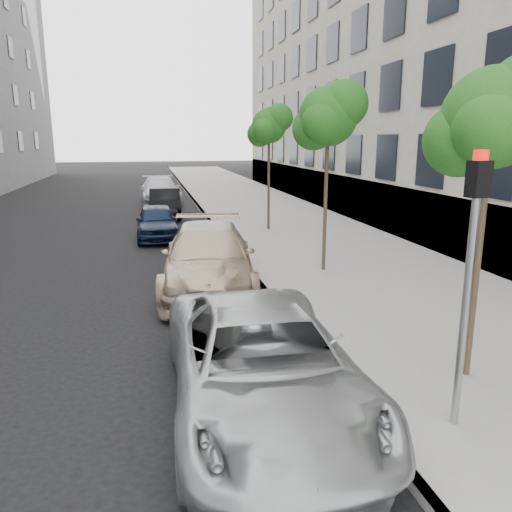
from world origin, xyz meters
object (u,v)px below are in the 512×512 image
object	(u,v)px
tree_near	(494,118)
tree_far	(270,126)
suv	(208,258)
minivan	(262,364)
sedan_rear	(160,190)
signal_pole	(470,262)
sedan_blue	(157,222)
sedan_black	(165,203)
tree_mid	(329,116)

from	to	relation	value
tree_near	tree_far	bearing A→B (deg)	90.00
tree_near	suv	bearing A→B (deg)	119.92
minivan	sedan_rear	xyz separation A→B (m)	(-0.67, 23.39, 0.03)
signal_pole	sedan_blue	world-z (taller)	signal_pole
sedan_blue	sedan_rear	xyz separation A→B (m)	(0.44, 10.50, 0.12)
tree_far	signal_pole	xyz separation A→B (m)	(-1.02, -14.19, -1.89)
sedan_blue	sedan_rear	distance (m)	10.51
suv	sedan_rear	distance (m)	17.43
sedan_black	sedan_blue	bearing A→B (deg)	-93.80
minivan	suv	size ratio (longest dim) A/B	0.97
signal_pole	sedan_blue	size ratio (longest dim) A/B	0.92
tree_mid	signal_pole	size ratio (longest dim) A/B	1.46
signal_pole	suv	distance (m)	7.49
tree_near	signal_pole	world-z (taller)	tree_near
tree_mid	sedan_black	distance (m)	12.61
tree_mid	sedan_rear	size ratio (longest dim) A/B	0.96
tree_mid	minivan	xyz separation A→B (m)	(-3.33, -6.69, -3.53)
sedan_blue	sedan_black	world-z (taller)	sedan_black
tree_near	tree_mid	bearing A→B (deg)	90.00
tree_mid	tree_far	distance (m)	6.50
signal_pole	sedan_blue	distance (m)	14.39
tree_near	tree_mid	distance (m)	6.51
sedan_blue	sedan_rear	world-z (taller)	sedan_rear
tree_near	signal_pole	bearing A→B (deg)	-130.63
tree_mid	tree_far	world-z (taller)	tree_mid
signal_pole	minivan	world-z (taller)	signal_pole
tree_far	sedan_rear	size ratio (longest dim) A/B	0.93
minivan	sedan_rear	distance (m)	23.40
signal_pole	suv	size ratio (longest dim) A/B	0.63
signal_pole	sedan_black	bearing A→B (deg)	86.99
minivan	sedan_black	distance (m)	18.12
tree_mid	sedan_rear	xyz separation A→B (m)	(-3.99, 16.70, -3.51)
minivan	sedan_black	bearing A→B (deg)	93.81
tree_near	sedan_black	distance (m)	18.65
tree_near	sedan_rear	world-z (taller)	tree_near
sedan_rear	suv	bearing A→B (deg)	-89.72
tree_near	minivan	distance (m)	4.65
sedan_black	tree_far	bearing A→B (deg)	-49.69
minivan	tree_far	bearing A→B (deg)	77.74
sedan_black	sedan_rear	bearing A→B (deg)	92.34
tree_mid	sedan_rear	bearing A→B (deg)	103.45
tree_mid	suv	bearing A→B (deg)	-167.82
minivan	tree_mid	bearing A→B (deg)	65.45
tree_far	minivan	bearing A→B (deg)	-104.16
signal_pole	sedan_black	size ratio (longest dim) A/B	0.84
tree_mid	sedan_blue	size ratio (longest dim) A/B	1.34
tree_mid	sedan_black	xyz separation A→B (m)	(-3.93, 11.43, -3.59)
sedan_rear	minivan	bearing A→B (deg)	-90.28
sedan_blue	tree_mid	bearing A→B (deg)	-54.71
tree_near	sedan_blue	bearing A→B (deg)	109.27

